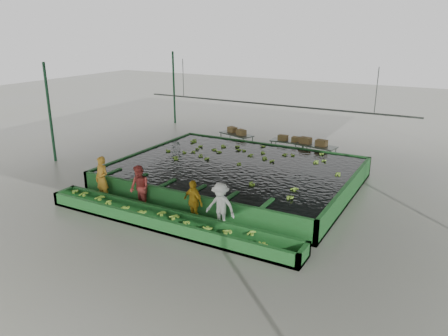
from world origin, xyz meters
The scene contains 21 objects.
ground centered at (0.00, 0.00, 0.00)m, with size 80.00×80.00×0.00m, color gray.
shed_roof centered at (0.00, 0.00, 5.00)m, with size 20.00×22.00×0.04m, color gray.
shed_posts centered at (0.00, 0.00, 2.50)m, with size 20.00×22.00×5.00m, color #1C4A2C, non-canonical shape.
flotation_tank centered at (0.00, 1.50, 0.45)m, with size 10.00×8.00×0.90m, color #1F5E25, non-canonical shape.
tank_water centered at (0.00, 1.50, 0.85)m, with size 9.70×7.70×0.00m, color black.
sorting_trough centered at (0.00, -3.60, 0.25)m, with size 10.00×1.00×0.50m, color #1F5E25, non-canonical shape.
cableway_rail centered at (0.00, 5.00, 3.00)m, with size 0.08×0.08×14.00m, color #59605B.
rail_hanger_left centered at (-5.00, 5.00, 4.00)m, with size 0.04×0.04×2.00m, color #59605B.
rail_hanger_right centered at (5.00, 5.00, 4.00)m, with size 0.04×0.04×2.00m, color #59605B.
worker_a centered at (-3.67, -2.80, 0.91)m, with size 0.66×0.43×1.81m, color gold.
worker_b centered at (-1.79, -2.80, 0.86)m, with size 0.84×0.65×1.73m, color #B8413A.
worker_c centered at (0.59, -2.80, 0.79)m, with size 0.93×0.39×1.58m, color gold.
worker_d centered at (1.69, -2.80, 0.84)m, with size 1.08×0.62×1.67m, color white.
packing_table_left centered at (-2.53, 6.50, 0.46)m, with size 2.02×0.81×0.92m, color #59605B, non-canonical shape.
packing_table_mid centered at (0.58, 6.57, 0.44)m, with size 1.94×0.78×0.88m, color #59605B, non-canonical shape.
packing_table_right centered at (2.14, 6.17, 0.47)m, with size 2.07×0.83×0.94m, color #59605B, non-canonical shape.
box_stack_left centered at (-2.55, 6.56, 0.92)m, with size 1.34×0.37×0.29m, color olive, non-canonical shape.
box_stack_mid centered at (0.63, 6.50, 0.88)m, with size 1.26×0.35×0.27m, color olive, non-canonical shape.
box_stack_right centered at (2.00, 6.20, 0.94)m, with size 1.41×0.39×0.30m, color olive, non-canonical shape.
floating_bananas centered at (0.00, 2.30, 0.85)m, with size 9.17×6.25×0.13m, color #7EB631, non-canonical shape.
trough_bananas centered at (0.00, -3.60, 0.40)m, with size 8.99×0.60×0.12m, color #7EB631, non-canonical shape.
Camera 1 is at (8.40, -14.64, 6.63)m, focal length 35.00 mm.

